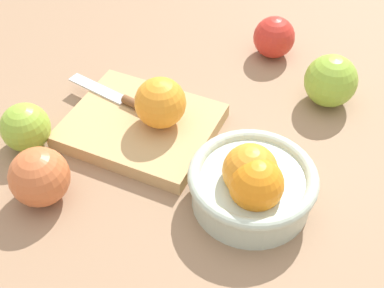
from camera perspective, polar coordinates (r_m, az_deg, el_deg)
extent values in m
plane|color=#997556|center=(0.80, 0.52, 2.18)|extent=(2.40, 2.40, 0.00)
cylinder|color=beige|center=(0.68, 6.63, -4.98)|extent=(0.16, 0.16, 0.05)
torus|color=beige|center=(0.67, 6.80, -3.62)|extent=(0.17, 0.17, 0.02)
sphere|color=orange|center=(0.65, 6.47, -3.00)|extent=(0.07, 0.07, 0.07)
sphere|color=orange|center=(0.64, 7.15, -4.45)|extent=(0.07, 0.07, 0.07)
cube|color=tan|center=(0.79, -5.68, 1.99)|extent=(0.24, 0.21, 0.02)
sphere|color=orange|center=(0.75, -3.54, 4.60)|extent=(0.08, 0.08, 0.08)
cube|color=silver|center=(0.84, -10.42, 6.06)|extent=(0.11, 0.05, 0.00)
cylinder|color=brown|center=(0.80, -6.33, 4.44)|extent=(0.05, 0.03, 0.01)
sphere|color=#8EB738|center=(0.78, -18.01, 1.76)|extent=(0.07, 0.07, 0.07)
sphere|color=#CC6638|center=(0.70, -16.59, -3.52)|extent=(0.08, 0.08, 0.08)
sphere|color=#8EB738|center=(0.85, 15.16, 6.79)|extent=(0.08, 0.08, 0.08)
sphere|color=red|center=(0.94, 9.10, 11.63)|extent=(0.07, 0.07, 0.07)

